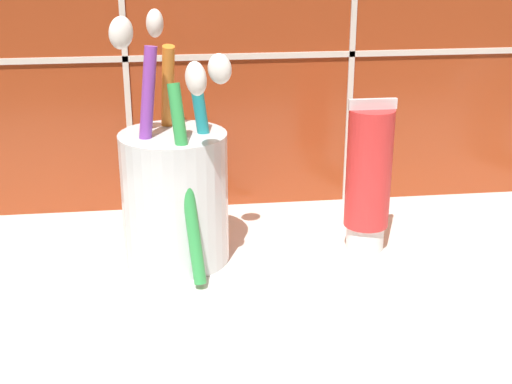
% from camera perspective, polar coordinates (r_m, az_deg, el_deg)
% --- Properties ---
extents(sink_counter, '(0.78, 0.38, 0.02)m').
position_cam_1_polar(sink_counter, '(0.51, 9.93, -9.23)').
color(sink_counter, silver).
rests_on(sink_counter, ground).
extents(toothbrush_cup, '(0.09, 0.13, 0.19)m').
position_cam_1_polar(toothbrush_cup, '(0.54, -6.49, 0.00)').
color(toothbrush_cup, silver).
rests_on(toothbrush_cup, sink_counter).
extents(toothpaste_tube, '(0.04, 0.03, 0.12)m').
position_cam_1_polar(toothpaste_tube, '(0.56, 8.98, 1.15)').
color(toothpaste_tube, white).
rests_on(toothpaste_tube, sink_counter).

